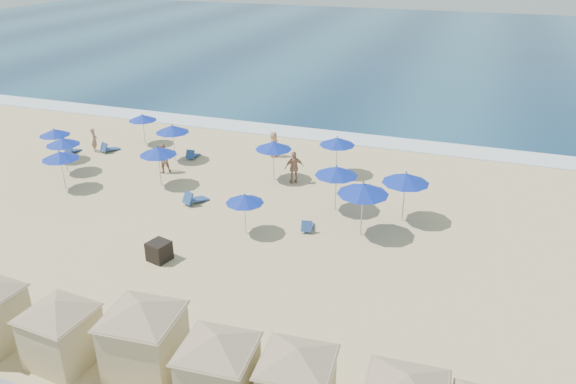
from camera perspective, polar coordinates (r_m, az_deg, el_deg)
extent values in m
plane|color=#CDB482|center=(27.21, -8.24, -3.99)|extent=(160.00, 160.00, 0.00)
cube|color=#0E2F4D|center=(77.96, 11.02, 14.53)|extent=(160.00, 80.00, 0.06)
cube|color=white|center=(40.39, 1.81, 5.94)|extent=(160.00, 2.50, 0.08)
cube|color=black|center=(25.10, -12.96, -5.87)|extent=(1.06, 1.06, 0.86)
cube|color=#C4B486|center=(20.26, -21.96, -13.54)|extent=(2.08, 2.08, 1.91)
cube|color=#967F61|center=(19.71, -22.40, -11.32)|extent=(2.18, 2.18, 0.08)
pyramid|color=#967F61|center=(19.45, -22.62, -10.17)|extent=(4.18, 4.18, 0.48)
cube|color=#C4B486|center=(19.03, -14.33, -14.68)|extent=(2.28, 2.28, 2.12)
cube|color=#967F61|center=(18.39, -14.67, -12.10)|extent=(2.40, 2.40, 0.08)
pyramid|color=#967F61|center=(18.09, -14.85, -10.74)|extent=(4.64, 4.64, 0.53)
cube|color=#C4B486|center=(17.62, -7.03, -17.98)|extent=(2.12, 2.12, 1.99)
cube|color=#967F61|center=(16.97, -7.20, -15.50)|extent=(2.23, 2.23, 0.08)
pyramid|color=#967F61|center=(16.66, -7.29, -14.18)|extent=(4.35, 4.35, 0.50)
cube|color=#967F61|center=(16.50, 0.94, -16.85)|extent=(2.18, 2.18, 0.08)
pyramid|color=#967F61|center=(16.18, 0.95, -15.56)|extent=(4.25, 4.25, 0.49)
pyramid|color=#967F61|center=(15.52, 12.16, -17.70)|extent=(4.47, 4.47, 0.51)
cylinder|color=#A5A8AD|center=(38.11, -22.40, 4.20)|extent=(0.04, 0.04, 1.70)
cone|color=#0D2696|center=(37.81, -22.65, 5.63)|extent=(1.87, 1.87, 0.40)
sphere|color=#0D2696|center=(37.73, -22.71, 5.98)|extent=(0.07, 0.07, 0.07)
cylinder|color=#A5A8AD|center=(35.91, -21.67, 3.22)|extent=(0.05, 0.05, 1.78)
cone|color=#0D2696|center=(35.58, -21.93, 4.79)|extent=(1.96, 1.96, 0.42)
sphere|color=#0D2696|center=(35.50, -21.99, 5.18)|extent=(0.07, 0.07, 0.07)
cylinder|color=#A5A8AD|center=(39.41, -14.41, 5.94)|extent=(0.04, 0.04, 1.70)
cone|color=#0D2696|center=(39.12, -14.57, 7.34)|extent=(1.88, 1.88, 0.40)
sphere|color=#0D2696|center=(39.05, -14.60, 7.69)|extent=(0.07, 0.07, 0.07)
cylinder|color=#A5A8AD|center=(33.54, -21.87, 1.76)|extent=(0.05, 0.05, 1.81)
cone|color=#0D2696|center=(33.18, -22.15, 3.46)|extent=(2.00, 2.00, 0.43)
sphere|color=#0D2696|center=(33.09, -22.23, 3.88)|extent=(0.08, 0.08, 0.08)
cylinder|color=#A5A8AD|center=(35.97, -11.53, 4.62)|extent=(0.05, 0.05, 1.89)
cone|color=#0D2696|center=(35.61, -11.68, 6.31)|extent=(2.09, 2.09, 0.45)
sphere|color=#0D2696|center=(35.53, -11.71, 6.73)|extent=(0.08, 0.08, 0.08)
cylinder|color=#A5A8AD|center=(32.37, -12.89, 2.24)|extent=(0.05, 0.05, 1.89)
cone|color=#0D2696|center=(31.98, -13.07, 4.09)|extent=(2.09, 2.09, 0.45)
sphere|color=#0D2696|center=(31.89, -13.12, 4.55)|extent=(0.08, 0.08, 0.08)
cylinder|color=#A5A8AD|center=(26.50, -4.36, -2.60)|extent=(0.04, 0.04, 1.64)
cone|color=#0D2696|center=(26.08, -4.43, -0.70)|extent=(1.81, 1.81, 0.39)
sphere|color=#0D2696|center=(25.98, -4.45, -0.23)|extent=(0.07, 0.07, 0.07)
cylinder|color=#A5A8AD|center=(32.34, -1.46, 2.87)|extent=(0.05, 0.05, 1.91)
cone|color=#0D2696|center=(31.94, -1.48, 4.76)|extent=(2.11, 2.11, 0.45)
sphere|color=#0D2696|center=(31.85, -1.49, 5.22)|extent=(0.08, 0.08, 0.08)
cylinder|color=#A5A8AD|center=(28.69, 4.86, -0.04)|extent=(0.05, 0.05, 1.99)
cone|color=#0D2696|center=(28.23, 4.94, 2.14)|extent=(2.20, 2.20, 0.47)
sphere|color=#0D2696|center=(28.12, 4.97, 2.68)|extent=(0.08, 0.08, 0.08)
cylinder|color=#A5A8AD|center=(33.14, 4.96, 3.32)|extent=(0.05, 0.05, 1.90)
cone|color=#0D2696|center=(32.76, 5.03, 5.16)|extent=(2.10, 2.10, 0.45)
sphere|color=#0D2696|center=(32.67, 5.04, 5.62)|extent=(0.08, 0.08, 0.08)
cylinder|color=#A5A8AD|center=(28.09, 11.67, -0.93)|extent=(0.05, 0.05, 2.09)
cone|color=#0D2696|center=(27.59, 11.89, 1.39)|extent=(2.31, 2.31, 0.49)
sphere|color=#0D2696|center=(27.48, 11.94, 1.97)|extent=(0.09, 0.09, 0.09)
cylinder|color=#A5A8AD|center=(26.39, 7.49, -2.22)|extent=(0.06, 0.06, 2.18)
cone|color=#0D2696|center=(25.84, 7.64, 0.33)|extent=(2.41, 2.41, 0.52)
sphere|color=#0D2696|center=(25.71, 7.68, 0.97)|extent=(0.09, 0.09, 0.09)
cube|color=navy|center=(39.37, -20.95, 3.97)|extent=(0.60, 1.14, 0.30)
cube|color=navy|center=(38.95, -21.38, 4.04)|extent=(0.54, 0.34, 0.53)
cube|color=navy|center=(38.85, -17.55, 4.21)|extent=(0.93, 1.30, 0.32)
cube|color=navy|center=(38.53, -18.20, 4.34)|extent=(0.63, 0.50, 0.57)
cube|color=navy|center=(36.44, -9.58, 3.71)|extent=(0.63, 1.19, 0.32)
cube|color=navy|center=(35.95, -9.91, 3.79)|extent=(0.56, 0.36, 0.56)
cube|color=navy|center=(30.15, -9.28, -0.73)|extent=(1.10, 1.45, 0.36)
cube|color=navy|center=(29.75, -10.15, -0.60)|extent=(0.71, 0.58, 0.64)
cube|color=navy|center=(27.13, 2.03, -3.47)|extent=(0.69, 1.16, 0.30)
cube|color=navy|center=(26.63, 1.90, -3.50)|extent=(0.55, 0.38, 0.53)
cube|color=navy|center=(30.93, 8.14, 0.00)|extent=(0.86, 1.36, 0.35)
cube|color=navy|center=(30.38, 7.75, 0.09)|extent=(0.66, 0.47, 0.61)
imported|color=#A2765A|center=(38.89, -19.08, 5.03)|extent=(0.62, 0.69, 1.60)
imported|color=#A2765A|center=(34.17, -12.62, 3.38)|extent=(1.09, 1.11, 1.81)
imported|color=#A2765A|center=(31.85, 0.64, 2.51)|extent=(1.17, 1.02, 1.90)
imported|color=#A2765A|center=(35.91, -1.46, 4.88)|extent=(0.64, 0.88, 1.65)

